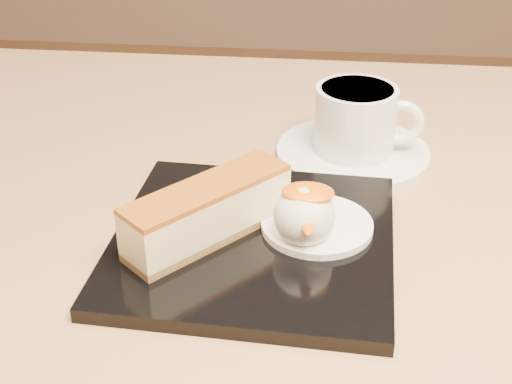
# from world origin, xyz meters

# --- Properties ---
(table) EXTENTS (0.80, 0.80, 0.72)m
(table) POSITION_xyz_m (0.00, 0.00, 0.56)
(table) COLOR black
(table) RESTS_ON ground
(dessert_plate) EXTENTS (0.23, 0.23, 0.01)m
(dessert_plate) POSITION_xyz_m (0.05, -0.04, 0.73)
(dessert_plate) COLOR black
(dessert_plate) RESTS_ON table
(cheesecake) EXTENTS (0.12, 0.13, 0.05)m
(cheesecake) POSITION_xyz_m (0.02, -0.04, 0.75)
(cheesecake) COLOR brown
(cheesecake) RESTS_ON dessert_plate
(cream_smear) EXTENTS (0.09, 0.09, 0.01)m
(cream_smear) POSITION_xyz_m (0.10, -0.02, 0.73)
(cream_smear) COLOR white
(cream_smear) RESTS_ON dessert_plate
(ice_cream_scoop) EXTENTS (0.05, 0.05, 0.05)m
(ice_cream_scoop) POSITION_xyz_m (0.09, -0.04, 0.76)
(ice_cream_scoop) COLOR white
(ice_cream_scoop) RESTS_ON cream_smear
(mango_sauce) EXTENTS (0.04, 0.03, 0.01)m
(mango_sauce) POSITION_xyz_m (0.09, -0.04, 0.78)
(mango_sauce) COLOR #EF6307
(mango_sauce) RESTS_ON ice_cream_scoop
(mint_sprig) EXTENTS (0.03, 0.02, 0.00)m
(mint_sprig) POSITION_xyz_m (0.07, -0.00, 0.74)
(mint_sprig) COLOR #35832B
(mint_sprig) RESTS_ON cream_smear
(saucer) EXTENTS (0.15, 0.15, 0.01)m
(saucer) POSITION_xyz_m (0.13, 0.12, 0.72)
(saucer) COLOR white
(saucer) RESTS_ON table
(coffee_cup) EXTENTS (0.11, 0.08, 0.06)m
(coffee_cup) POSITION_xyz_m (0.13, 0.12, 0.76)
(coffee_cup) COLOR white
(coffee_cup) RESTS_ON saucer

